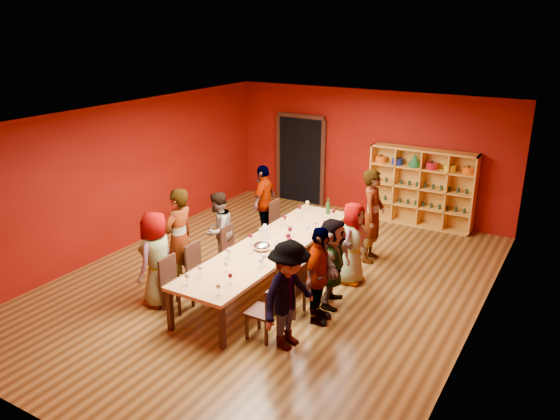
{
  "coord_description": "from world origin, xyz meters",
  "views": [
    {
      "loc": [
        4.69,
        -7.64,
        4.53
      ],
      "look_at": [
        -0.23,
        0.69,
        1.15
      ],
      "focal_mm": 35.0,
      "sensor_mm": 36.0,
      "label": 1
    }
  ],
  "objects_px": {
    "chair_person_left_1": "(198,266)",
    "person_right_0": "(289,295)",
    "person_left_0": "(156,259)",
    "chair_person_right_2": "(312,272)",
    "tasting_table": "(271,247)",
    "person_right_1": "(319,276)",
    "person_right_3": "(352,243)",
    "shelving_unit": "(422,184)",
    "person_left_1": "(179,239)",
    "chair_person_right_3": "(336,253)",
    "chair_person_left_0": "(173,280)",
    "person_right_4": "(372,216)",
    "chair_person_right_0": "(267,309)",
    "spittoon_bowl": "(262,246)",
    "chair_person_left_2": "(232,246)",
    "person_right_2": "(333,262)",
    "person_left_4": "(264,202)",
    "person_left_2": "(218,230)",
    "chair_person_left_4": "(279,219)",
    "chair_person_right_1": "(295,287)",
    "wine_bottle": "(328,208)",
    "chair_person_right_4": "(359,234)"
  },
  "relations": [
    {
      "from": "person_right_0",
      "to": "chair_person_right_3",
      "type": "xyz_separation_m",
      "value": [
        -0.37,
        2.39,
        -0.33
      ]
    },
    {
      "from": "chair_person_left_2",
      "to": "spittoon_bowl",
      "type": "distance_m",
      "value": 1.03
    },
    {
      "from": "chair_person_left_4",
      "to": "chair_person_right_4",
      "type": "relative_size",
      "value": 1.0
    },
    {
      "from": "person_right_0",
      "to": "person_right_4",
      "type": "height_order",
      "value": "person_right_4"
    },
    {
      "from": "chair_person_left_1",
      "to": "tasting_table",
      "type": "bearing_deg",
      "value": 46.08
    },
    {
      "from": "chair_person_left_2",
      "to": "person_left_2",
      "type": "xyz_separation_m",
      "value": [
        -0.32,
        0.0,
        0.25
      ]
    },
    {
      "from": "chair_person_left_2",
      "to": "spittoon_bowl",
      "type": "bearing_deg",
      "value": -22.56
    },
    {
      "from": "chair_person_left_4",
      "to": "person_right_3",
      "type": "height_order",
      "value": "person_right_3"
    },
    {
      "from": "shelving_unit",
      "to": "chair_person_right_3",
      "type": "height_order",
      "value": "shelving_unit"
    },
    {
      "from": "shelving_unit",
      "to": "spittoon_bowl",
      "type": "relative_size",
      "value": 8.08
    },
    {
      "from": "person_left_0",
      "to": "chair_person_right_2",
      "type": "bearing_deg",
      "value": 115.16
    },
    {
      "from": "person_left_0",
      "to": "chair_person_right_4",
      "type": "distance_m",
      "value": 4.08
    },
    {
      "from": "person_left_4",
      "to": "spittoon_bowl",
      "type": "xyz_separation_m",
      "value": [
        1.28,
        -2.1,
        0.0
      ]
    },
    {
      "from": "chair_person_right_2",
      "to": "person_right_4",
      "type": "relative_size",
      "value": 0.48
    },
    {
      "from": "shelving_unit",
      "to": "chair_person_left_2",
      "type": "relative_size",
      "value": 2.7
    },
    {
      "from": "person_left_2",
      "to": "wine_bottle",
      "type": "bearing_deg",
      "value": 138.53
    },
    {
      "from": "person_left_1",
      "to": "person_right_0",
      "type": "xyz_separation_m",
      "value": [
        2.59,
        -0.67,
        -0.09
      ]
    },
    {
      "from": "chair_person_left_1",
      "to": "chair_person_left_2",
      "type": "xyz_separation_m",
      "value": [
        0.0,
        1.02,
        0.0
      ]
    },
    {
      "from": "shelving_unit",
      "to": "person_right_3",
      "type": "height_order",
      "value": "shelving_unit"
    },
    {
      "from": "chair_person_right_1",
      "to": "chair_person_right_3",
      "type": "relative_size",
      "value": 1.0
    },
    {
      "from": "person_right_0",
      "to": "person_right_1",
      "type": "xyz_separation_m",
      "value": [
        0.05,
        0.84,
        -0.03
      ]
    },
    {
      "from": "chair_person_right_0",
      "to": "wine_bottle",
      "type": "distance_m",
      "value": 3.7
    },
    {
      "from": "chair_person_right_2",
      "to": "person_right_3",
      "type": "distance_m",
      "value": 1.02
    },
    {
      "from": "spittoon_bowl",
      "to": "chair_person_left_1",
      "type": "bearing_deg",
      "value": -144.48
    },
    {
      "from": "person_right_0",
      "to": "chair_person_right_3",
      "type": "height_order",
      "value": "person_right_0"
    },
    {
      "from": "shelving_unit",
      "to": "person_right_1",
      "type": "bearing_deg",
      "value": -90.75
    },
    {
      "from": "shelving_unit",
      "to": "chair_person_right_0",
      "type": "bearing_deg",
      "value": -94.68
    },
    {
      "from": "person_left_4",
      "to": "chair_person_right_1",
      "type": "relative_size",
      "value": 1.83
    },
    {
      "from": "shelving_unit",
      "to": "chair_person_right_0",
      "type": "xyz_separation_m",
      "value": [
        -0.49,
        -5.94,
        -0.49
      ]
    },
    {
      "from": "chair_person_left_0",
      "to": "person_right_4",
      "type": "bearing_deg",
      "value": 58.9
    },
    {
      "from": "chair_person_left_1",
      "to": "person_right_0",
      "type": "distance_m",
      "value": 2.32
    },
    {
      "from": "chair_person_left_0",
      "to": "person_right_0",
      "type": "relative_size",
      "value": 0.54
    },
    {
      "from": "person_right_2",
      "to": "person_left_0",
      "type": "bearing_deg",
      "value": 105.71
    },
    {
      "from": "person_right_3",
      "to": "person_left_2",
      "type": "bearing_deg",
      "value": 108.43
    },
    {
      "from": "chair_person_left_4",
      "to": "chair_person_right_3",
      "type": "relative_size",
      "value": 1.0
    },
    {
      "from": "spittoon_bowl",
      "to": "wine_bottle",
      "type": "height_order",
      "value": "wine_bottle"
    },
    {
      "from": "tasting_table",
      "to": "person_right_2",
      "type": "height_order",
      "value": "person_right_2"
    },
    {
      "from": "person_right_4",
      "to": "chair_person_left_0",
      "type": "bearing_deg",
      "value": 140.53
    },
    {
      "from": "chair_person_left_2",
      "to": "tasting_table",
      "type": "bearing_deg",
      "value": -4.57
    },
    {
      "from": "person_left_4",
      "to": "person_right_3",
      "type": "bearing_deg",
      "value": 59.43
    },
    {
      "from": "chair_person_right_0",
      "to": "spittoon_bowl",
      "type": "distance_m",
      "value": 1.64
    },
    {
      "from": "chair_person_right_3",
      "to": "spittoon_bowl",
      "type": "bearing_deg",
      "value": -130.67
    },
    {
      "from": "shelving_unit",
      "to": "person_left_1",
      "type": "xyz_separation_m",
      "value": [
        -2.71,
        -5.26,
        -0.07
      ]
    },
    {
      "from": "person_right_4",
      "to": "person_right_3",
      "type": "bearing_deg",
      "value": 174.62
    },
    {
      "from": "tasting_table",
      "to": "person_right_1",
      "type": "height_order",
      "value": "person_right_1"
    },
    {
      "from": "person_left_0",
      "to": "person_left_1",
      "type": "distance_m",
      "value": 0.67
    },
    {
      "from": "chair_person_left_4",
      "to": "wine_bottle",
      "type": "distance_m",
      "value": 1.15
    },
    {
      "from": "person_right_4",
      "to": "spittoon_bowl",
      "type": "xyz_separation_m",
      "value": [
        -1.18,
        -2.15,
        -0.11
      ]
    },
    {
      "from": "spittoon_bowl",
      "to": "chair_person_left_4",
      "type": "bearing_deg",
      "value": 113.2
    },
    {
      "from": "chair_person_left_0",
      "to": "person_left_2",
      "type": "bearing_deg",
      "value": 100.84
    }
  ]
}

